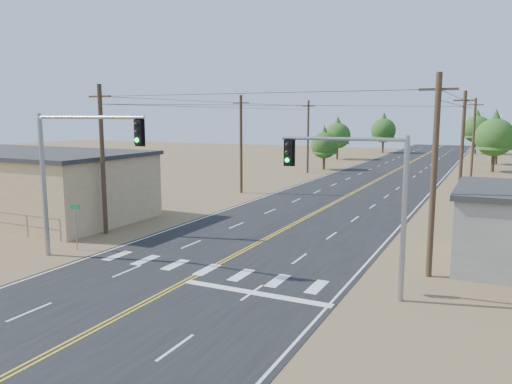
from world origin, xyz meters
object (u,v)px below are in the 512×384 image
Objects in this scene: signal_mast_left at (70,161)px; signal_mast_right at (368,190)px; building_left at (21,184)px; street_sign at (76,220)px.

signal_mast_left is 15.99m from signal_mast_right.
signal_mast_left is at bearing -29.38° from building_left.
street_sign is at bearing 132.23° from signal_mast_left.
building_left is at bearing 149.52° from signal_mast_left.
signal_mast_right is at bearing -11.92° from building_left.
signal_mast_left reaches higher than street_sign.
building_left is 30.00m from signal_mast_right.
signal_mast_right is at bearing 3.69° from signal_mast_left.
signal_mast_left is 2.93× the size of street_sign.
signal_mast_right is at bearing 2.59° from street_sign.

